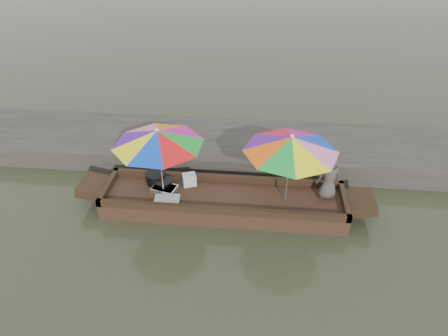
# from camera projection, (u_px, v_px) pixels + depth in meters

# --- Properties ---
(water) EXTENTS (80.00, 80.00, 0.00)m
(water) POSITION_uv_depth(u_px,v_px,m) (224.00, 209.00, 8.56)
(water) COLOR #323920
(water) RESTS_ON ground
(dock) EXTENTS (22.00, 2.20, 0.50)m
(dock) POSITION_uv_depth(u_px,v_px,m) (232.00, 147.00, 10.24)
(dock) COLOR #2D2B26
(dock) RESTS_ON ground
(boat_hull) EXTENTS (5.06, 1.20, 0.35)m
(boat_hull) POSITION_uv_depth(u_px,v_px,m) (224.00, 203.00, 8.46)
(boat_hull) COLOR black
(boat_hull) RESTS_ON water
(cooking_pot) EXTENTS (0.43, 0.43, 0.23)m
(cooking_pot) POSITION_uv_depth(u_px,v_px,m) (156.00, 178.00, 8.73)
(cooking_pot) COLOR black
(cooking_pot) RESTS_ON boat_hull
(tray_crayfish) EXTENTS (0.59, 0.48, 0.09)m
(tray_crayfish) POSITION_uv_depth(u_px,v_px,m) (164.00, 189.00, 8.51)
(tray_crayfish) COLOR silver
(tray_crayfish) RESTS_ON boat_hull
(tray_scallop) EXTENTS (0.55, 0.40, 0.06)m
(tray_scallop) POSITION_uv_depth(u_px,v_px,m) (167.00, 200.00, 8.21)
(tray_scallop) COLOR silver
(tray_scallop) RESTS_ON boat_hull
(charcoal_grill) EXTENTS (0.35, 0.35, 0.17)m
(charcoal_grill) POSITION_uv_depth(u_px,v_px,m) (164.00, 184.00, 8.59)
(charcoal_grill) COLOR black
(charcoal_grill) RESTS_ON boat_hull
(supply_bag) EXTENTS (0.34, 0.30, 0.26)m
(supply_bag) POSITION_uv_depth(u_px,v_px,m) (189.00, 180.00, 8.64)
(supply_bag) COLOR silver
(supply_bag) RESTS_ON boat_hull
(vendor) EXTENTS (0.55, 0.43, 1.00)m
(vendor) POSITION_uv_depth(u_px,v_px,m) (329.00, 177.00, 8.08)
(vendor) COLOR #4A433F
(vendor) RESTS_ON boat_hull
(umbrella_bow) EXTENTS (2.32, 2.32, 1.55)m
(umbrella_bow) POSITION_uv_depth(u_px,v_px,m) (160.00, 162.00, 8.04)
(umbrella_bow) COLOR #E5149C
(umbrella_bow) RESTS_ON boat_hull
(umbrella_stern) EXTENTS (1.96, 1.96, 1.55)m
(umbrella_stern) POSITION_uv_depth(u_px,v_px,m) (288.00, 169.00, 7.83)
(umbrella_stern) COLOR blue
(umbrella_stern) RESTS_ON boat_hull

